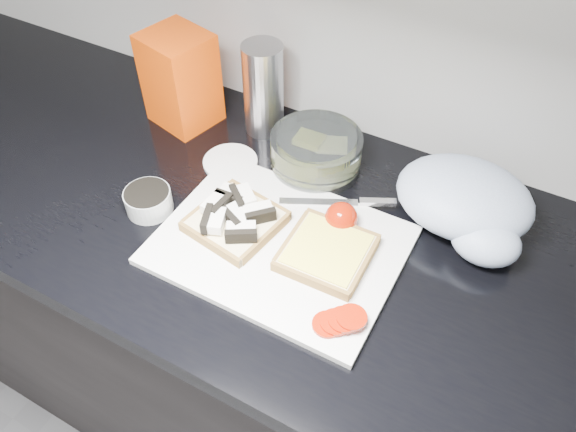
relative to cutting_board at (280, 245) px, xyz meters
The scene contains 14 objects.
base_cabinet 0.48m from the cutting_board, 140.44° to the left, with size 3.50×0.60×0.86m, color black.
countertop 0.09m from the cutting_board, 140.44° to the left, with size 3.50×0.64×0.04m, color black.
cutting_board is the anchor object (origin of this frame).
bread_left 0.09m from the cutting_board, behind, with size 0.16×0.16×0.05m.
bread_right 0.08m from the cutting_board, ahead, with size 0.15×0.15×0.02m.
tomato_slices 0.18m from the cutting_board, 31.54° to the right, with size 0.08×0.08×0.02m.
knife 0.16m from the cutting_board, 64.23° to the left, with size 0.19×0.11×0.01m.
seed_tub 0.25m from the cutting_board, behind, with size 0.08×0.08×0.04m.
tub_lid 0.24m from the cutting_board, 143.27° to the left, with size 0.11×0.11×0.01m, color silver.
glass_bowl 0.22m from the cutting_board, 100.45° to the left, with size 0.17×0.17×0.07m.
bread_bag 0.42m from the cutting_board, 147.93° to the left, with size 0.12×0.11×0.19m, color #DC4403.
steel_canister 0.34m from the cutting_board, 124.67° to the left, with size 0.08×0.08×0.19m, color #A5A5A9.
grocery_bag 0.33m from the cutting_board, 38.56° to the left, with size 0.24×0.21×0.10m.
whole_tomatoes 0.12m from the cutting_board, 49.85° to the left, with size 0.06×0.06×0.06m.
Camera 1 is at (0.37, 0.61, 1.63)m, focal length 35.00 mm.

